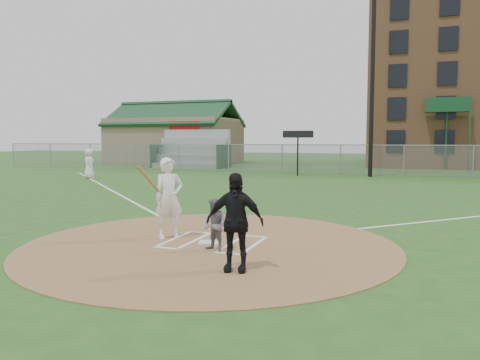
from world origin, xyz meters
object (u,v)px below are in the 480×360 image
(home_plate, at_px, (209,242))
(batter_at_plate, at_px, (169,198))
(umpire, at_px, (235,222))
(ondeck_player, at_px, (89,164))
(catcher, at_px, (215,225))

(home_plate, relative_size, batter_at_plate, 0.24)
(home_plate, xyz_separation_m, umpire, (1.33, -1.89, 0.87))
(home_plate, height_order, batter_at_plate, batter_at_plate)
(batter_at_plate, bearing_deg, ondeck_player, 133.00)
(home_plate, distance_m, ondeck_player, 19.57)
(catcher, bearing_deg, ondeck_player, 156.08)
(home_plate, height_order, umpire, umpire)
(ondeck_player, xyz_separation_m, batter_at_plate, (12.72, -13.64, 0.08))
(ondeck_player, bearing_deg, home_plate, 175.89)
(ondeck_player, height_order, batter_at_plate, batter_at_plate)
(ondeck_player, bearing_deg, umpire, 174.85)
(umpire, relative_size, ondeck_player, 0.98)
(catcher, height_order, ondeck_player, ondeck_player)
(umpire, relative_size, batter_at_plate, 0.92)
(catcher, bearing_deg, home_plate, 144.94)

